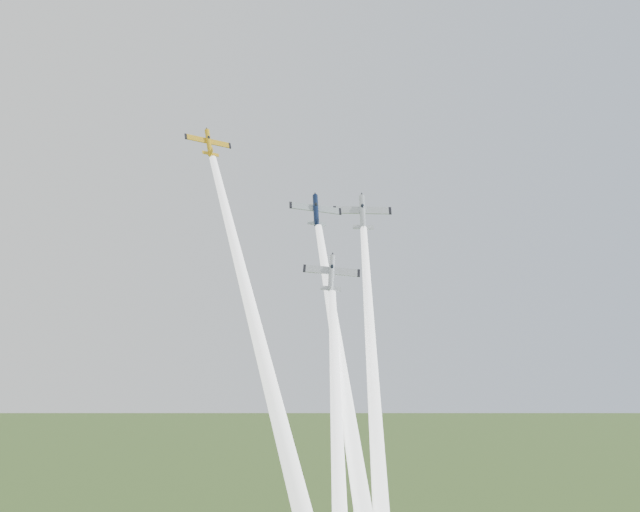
{
  "coord_description": "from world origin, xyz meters",
  "views": [
    {
      "loc": [
        -46.11,
        -101.48,
        79.69
      ],
      "look_at": [
        0.0,
        -6.0,
        92.0
      ],
      "focal_mm": 45.0,
      "sensor_mm": 36.0,
      "label": 1
    }
  ],
  "objects_px": {
    "plane_silver_right": "(363,212)",
    "plane_yellow": "(209,143)",
    "plane_silver_low": "(331,273)",
    "plane_navy": "(316,210)"
  },
  "relations": [
    {
      "from": "plane_silver_right",
      "to": "plane_yellow",
      "type": "bearing_deg",
      "value": -165.15
    },
    {
      "from": "plane_silver_right",
      "to": "plane_silver_low",
      "type": "bearing_deg",
      "value": -112.32
    },
    {
      "from": "plane_yellow",
      "to": "plane_silver_right",
      "type": "xyz_separation_m",
      "value": [
        21.94,
        -3.9,
        -8.7
      ]
    },
    {
      "from": "plane_navy",
      "to": "plane_silver_low",
      "type": "relative_size",
      "value": 1.01
    },
    {
      "from": "plane_yellow",
      "to": "plane_navy",
      "type": "xyz_separation_m",
      "value": [
        14.4,
        -4.11,
        -8.99
      ]
    },
    {
      "from": "plane_navy",
      "to": "plane_silver_right",
      "type": "height_order",
      "value": "plane_silver_right"
    },
    {
      "from": "plane_yellow",
      "to": "plane_navy",
      "type": "relative_size",
      "value": 0.9
    },
    {
      "from": "plane_navy",
      "to": "plane_silver_right",
      "type": "relative_size",
      "value": 0.88
    },
    {
      "from": "plane_silver_low",
      "to": "plane_silver_right",
      "type": "bearing_deg",
      "value": 66.91
    },
    {
      "from": "plane_yellow",
      "to": "plane_silver_low",
      "type": "xyz_separation_m",
      "value": [
        12.6,
        -12.53,
        -18.6
      ]
    }
  ]
}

